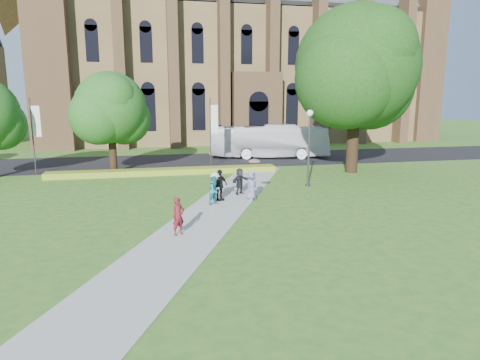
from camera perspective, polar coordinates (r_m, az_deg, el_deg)
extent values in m
plane|color=#2E681F|center=(21.96, -3.32, -5.11)|extent=(160.00, 160.00, 0.00)
cube|color=black|center=(41.42, -7.60, 2.53)|extent=(160.00, 10.00, 0.02)
cube|color=#B2B2A8|center=(22.90, -3.71, -4.38)|extent=(15.58, 28.54, 0.04)
cube|color=gold|center=(34.57, -9.99, 1.11)|extent=(18.00, 1.40, 0.45)
cube|color=olive|center=(62.30, 0.09, 13.30)|extent=(52.00, 16.00, 17.00)
cube|color=#503526|center=(55.19, -24.79, 14.68)|extent=(3.50, 3.50, 21.00)
cube|color=#503526|center=(65.87, 23.54, 14.03)|extent=(3.50, 3.50, 21.00)
cube|color=#503526|center=(53.52, 2.16, 9.37)|extent=(6.00, 2.50, 9.00)
cylinder|color=#38383D|center=(29.59, 9.16, 3.74)|extent=(0.14, 0.14, 4.80)
sphere|color=white|center=(29.38, 9.31, 8.81)|extent=(0.44, 0.44, 0.44)
cylinder|color=#38383D|center=(29.97, 9.02, -0.67)|extent=(0.36, 0.36, 0.15)
cylinder|color=#332114|center=(35.83, 14.85, 6.22)|extent=(0.96, 0.96, 6.60)
sphere|color=#113D10|center=(35.79, 15.27, 14.38)|extent=(9.60, 9.60, 9.60)
cylinder|color=#332114|center=(35.69, -16.62, 4.11)|extent=(0.60, 0.60, 4.12)
sphere|color=#185118|center=(35.46, -16.91, 9.23)|extent=(5.60, 5.60, 5.60)
cylinder|color=#38383D|center=(36.55, -3.96, 6.18)|extent=(0.10, 0.10, 6.00)
cube|color=white|center=(36.52, -3.44, 8.07)|extent=(0.60, 0.02, 2.40)
cylinder|color=#38383D|center=(37.23, -25.90, 5.19)|extent=(0.10, 0.10, 6.00)
cube|color=white|center=(37.07, -25.53, 7.06)|extent=(0.60, 0.02, 2.40)
imported|color=silver|center=(43.20, 3.90, 5.17)|extent=(12.18, 5.16, 3.30)
imported|color=maroon|center=(19.22, -8.24, -4.82)|extent=(0.74, 0.67, 1.71)
imported|color=teal|center=(24.34, -3.38, -1.40)|extent=(1.01, 0.98, 1.64)
imported|color=#BBBBBB|center=(25.13, -3.33, -0.90)|extent=(1.14, 1.29, 1.73)
imported|color=black|center=(25.22, -2.77, -0.69)|extent=(1.18, 0.90, 1.87)
imported|color=slate|center=(25.47, 1.55, -0.74)|extent=(0.99, 0.97, 1.72)
imported|color=#24242B|center=(26.85, -0.04, -0.17)|extent=(1.55, 1.29, 1.67)
imported|color=#D495AE|center=(25.39, 1.91, 1.93)|extent=(0.91, 0.91, 0.63)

